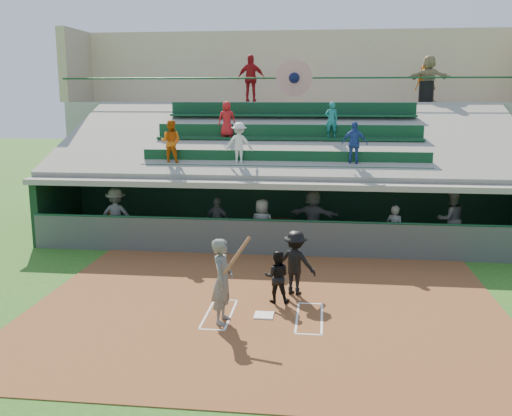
# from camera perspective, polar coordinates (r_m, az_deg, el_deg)

# --- Properties ---
(ground) EXTENTS (100.00, 100.00, 0.00)m
(ground) POSITION_cam_1_polar(r_m,az_deg,el_deg) (13.10, 0.79, -10.82)
(ground) COLOR #275718
(ground) RESTS_ON ground
(dirt_slab) EXTENTS (11.00, 9.00, 0.02)m
(dirt_slab) POSITION_cam_1_polar(r_m,az_deg,el_deg) (13.55, 1.02, -9.99)
(dirt_slab) COLOR brown
(dirt_slab) RESTS_ON ground
(home_plate) EXTENTS (0.43, 0.43, 0.03)m
(home_plate) POSITION_cam_1_polar(r_m,az_deg,el_deg) (13.08, 0.79, -10.68)
(home_plate) COLOR white
(home_plate) RESTS_ON dirt_slab
(batters_box_chalk) EXTENTS (2.65, 1.85, 0.01)m
(batters_box_chalk) POSITION_cam_1_polar(r_m,az_deg,el_deg) (13.09, 0.79, -10.72)
(batters_box_chalk) COLOR white
(batters_box_chalk) RESTS_ON dirt_slab
(dugout_floor) EXTENTS (16.00, 3.50, 0.04)m
(dugout_floor) POSITION_cam_1_polar(r_m,az_deg,el_deg) (19.49, 2.84, -3.32)
(dugout_floor) COLOR gray
(dugout_floor) RESTS_ON ground
(concourse_slab) EXTENTS (20.00, 3.00, 4.60)m
(concourse_slab) POSITION_cam_1_polar(r_m,az_deg,el_deg) (25.74, 3.92, 5.39)
(concourse_slab) COLOR #99978B
(concourse_slab) RESTS_ON ground
(grandstand) EXTENTS (20.40, 10.40, 7.80)m
(grandstand) POSITION_cam_1_polar(r_m,az_deg,el_deg) (22.77, 3.52, 4.53)
(grandstand) COLOR #494E49
(grandstand) RESTS_ON ground
(batter_at_plate) EXTENTS (0.88, 0.78, 1.95)m
(batter_at_plate) POSITION_cam_1_polar(r_m,az_deg,el_deg) (12.46, -3.36, -7.27)
(batter_at_plate) COLOR #535550
(batter_at_plate) RESTS_ON dirt_slab
(catcher) EXTENTS (0.64, 0.51, 1.27)m
(catcher) POSITION_cam_1_polar(r_m,az_deg,el_deg) (13.72, 2.09, -6.88)
(catcher) COLOR black
(catcher) RESTS_ON dirt_slab
(home_umpire) EXTENTS (1.17, 0.89, 1.61)m
(home_umpire) POSITION_cam_1_polar(r_m,az_deg,el_deg) (14.25, 3.95, -5.47)
(home_umpire) COLOR black
(home_umpire) RESTS_ON dirt_slab
(dugout_bench) EXTENTS (13.61, 5.49, 0.43)m
(dugout_bench) POSITION_cam_1_polar(r_m,az_deg,el_deg) (20.68, 3.67, -1.80)
(dugout_bench) COLOR #925C35
(dugout_bench) RESTS_ON dugout_floor
(white_table) EXTENTS (0.92, 0.82, 0.67)m
(white_table) POSITION_cam_1_polar(r_m,az_deg,el_deg) (20.34, -14.13, -2.01)
(white_table) COLOR silver
(white_table) RESTS_ON dugout_floor
(water_cooler) EXTENTS (0.36, 0.36, 0.36)m
(water_cooler) POSITION_cam_1_polar(r_m,az_deg,el_deg) (20.22, -14.01, -0.59)
(water_cooler) COLOR #C35D0B
(water_cooler) RESTS_ON white_table
(dugout_player_a) EXTENTS (1.27, 0.85, 1.83)m
(dugout_player_a) POSITION_cam_1_polar(r_m,az_deg,el_deg) (19.66, -13.80, -0.71)
(dugout_player_a) COLOR #61645F
(dugout_player_a) RESTS_ON dugout_floor
(dugout_player_b) EXTENTS (0.99, 0.66, 1.56)m
(dugout_player_b) POSITION_cam_1_polar(r_m,az_deg,el_deg) (18.95, -3.85, -1.27)
(dugout_player_b) COLOR #51534F
(dugout_player_b) RESTS_ON dugout_floor
(dugout_player_c) EXTENTS (0.92, 0.73, 1.65)m
(dugout_player_c) POSITION_cam_1_polar(r_m,az_deg,el_deg) (18.11, 0.61, -1.68)
(dugout_player_c) COLOR #5E605B
(dugout_player_c) RESTS_ON dugout_floor
(dugout_player_d) EXTENTS (1.76, 0.90, 1.81)m
(dugout_player_d) POSITION_cam_1_polar(r_m,az_deg,el_deg) (19.02, 5.73, -0.86)
(dugout_player_d) COLOR #60635D
(dugout_player_d) RESTS_ON dugout_floor
(dugout_player_e) EXTENTS (0.68, 0.62, 1.55)m
(dugout_player_e) POSITION_cam_1_polar(r_m,az_deg,el_deg) (18.16, 13.68, -2.13)
(dugout_player_e) COLOR #565853
(dugout_player_e) RESTS_ON dugout_floor
(dugout_player_f) EXTENTS (1.06, 0.91, 1.88)m
(dugout_player_f) POSITION_cam_1_polar(r_m,az_deg,el_deg) (19.43, 18.89, -1.06)
(dugout_player_f) COLOR #60635D
(dugout_player_f) RESTS_ON dugout_floor
(trash_bin) EXTENTS (0.58, 0.58, 0.88)m
(trash_bin) POSITION_cam_1_polar(r_m,az_deg,el_deg) (24.92, 16.64, 11.07)
(trash_bin) COLOR black
(trash_bin) RESTS_ON concourse_slab
(concourse_staff_a) EXTENTS (1.20, 0.56, 2.01)m
(concourse_staff_a) POSITION_cam_1_polar(r_m,az_deg,el_deg) (25.22, -0.48, 12.82)
(concourse_staff_a) COLOR #A31215
(concourse_staff_a) RESTS_ON concourse_slab
(concourse_staff_b) EXTENTS (0.89, 0.71, 1.60)m
(concourse_staff_b) POSITION_cam_1_polar(r_m,az_deg,el_deg) (25.50, 16.56, 11.88)
(concourse_staff_b) COLOR orange
(concourse_staff_b) RESTS_ON concourse_slab
(concourse_staff_c) EXTENTS (1.88, 1.18, 1.94)m
(concourse_staff_c) POSITION_cam_1_polar(r_m,az_deg,el_deg) (25.30, 16.89, 12.26)
(concourse_staff_c) COLOR tan
(concourse_staff_c) RESTS_ON concourse_slab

